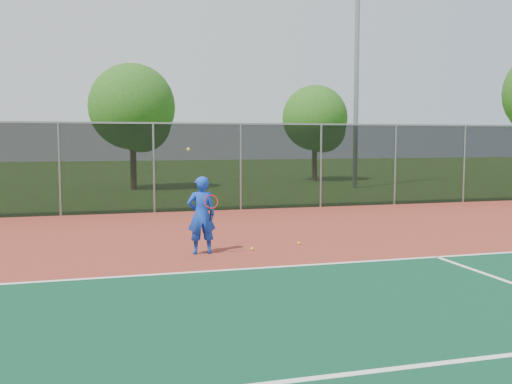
# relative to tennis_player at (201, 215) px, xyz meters

# --- Properties ---
(ground) EXTENTS (120.00, 120.00, 0.00)m
(ground) POSITION_rel_tennis_player_xyz_m (2.67, -4.70, -0.86)
(ground) COLOR #315819
(ground) RESTS_ON ground
(court_apron) EXTENTS (30.00, 20.00, 0.02)m
(court_apron) POSITION_rel_tennis_player_xyz_m (2.67, -2.70, -0.85)
(court_apron) COLOR maroon
(court_apron) RESTS_ON ground
(fence_back) EXTENTS (30.00, 0.06, 3.03)m
(fence_back) POSITION_rel_tennis_player_xyz_m (2.67, 7.30, 0.70)
(fence_back) COLOR black
(fence_back) RESTS_ON court_apron
(tennis_player) EXTENTS (0.61, 0.62, 2.29)m
(tennis_player) POSITION_rel_tennis_player_xyz_m (0.00, 0.00, 0.00)
(tennis_player) COLOR blue
(tennis_player) RESTS_ON court_apron
(practice_ball_3) EXTENTS (0.07, 0.07, 0.07)m
(practice_ball_3) POSITION_rel_tennis_player_xyz_m (1.15, 0.07, -0.81)
(practice_ball_3) COLOR yellow
(practice_ball_3) RESTS_ON court_apron
(practice_ball_4) EXTENTS (0.07, 0.07, 0.07)m
(practice_ball_4) POSITION_rel_tennis_player_xyz_m (2.39, 0.44, -0.81)
(practice_ball_4) COLOR yellow
(practice_ball_4) RESTS_ON court_apron
(floodlight_n) EXTENTS (0.90, 0.40, 13.34)m
(floodlight_n) POSITION_rel_tennis_player_xyz_m (10.43, 14.48, 6.60)
(floodlight_n) COLOR gray
(floodlight_n) RESTS_ON ground
(tree_back_left) EXTENTS (4.19, 4.19, 6.16)m
(tree_back_left) POSITION_rel_tennis_player_xyz_m (-0.37, 16.52, 3.00)
(tree_back_left) COLOR #3D2516
(tree_back_left) RESTS_ON ground
(tree_back_mid) EXTENTS (3.87, 3.87, 5.68)m
(tree_back_mid) POSITION_rel_tennis_player_xyz_m (10.43, 19.80, 2.70)
(tree_back_mid) COLOR #3D2516
(tree_back_mid) RESTS_ON ground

